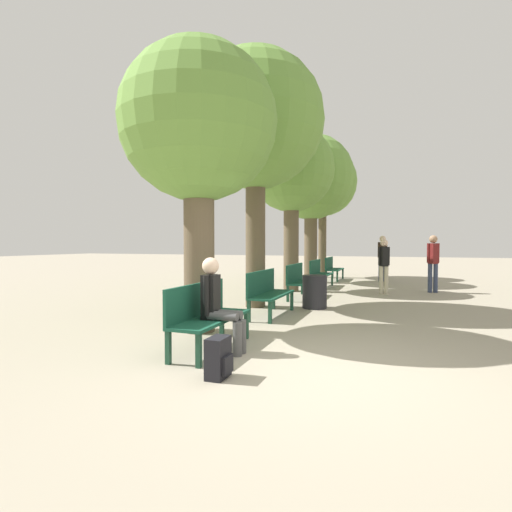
{
  "coord_description": "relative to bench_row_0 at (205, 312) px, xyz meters",
  "views": [
    {
      "loc": [
        0.95,
        -4.49,
        1.46
      ],
      "look_at": [
        -1.95,
        3.5,
        1.19
      ],
      "focal_mm": 28.0,
      "sensor_mm": 36.0,
      "label": 1
    }
  ],
  "objects": [
    {
      "name": "trash_bin",
      "position": [
        0.71,
        3.94,
        -0.14
      ],
      "size": [
        0.54,
        0.54,
        0.74
      ],
      "color": "#232328",
      "rests_on": "ground_plane"
    },
    {
      "name": "tree_row_4",
      "position": [
        -0.61,
        11.96,
        3.48
      ],
      "size": [
        2.86,
        2.86,
        5.46
      ],
      "color": "brown",
      "rests_on": "ground_plane"
    },
    {
      "name": "bench_row_4",
      "position": [
        0.0,
        10.86,
        0.0
      ],
      "size": [
        0.5,
        1.62,
        0.91
      ],
      "color": "#144733",
      "rests_on": "ground_plane"
    },
    {
      "name": "bench_row_3",
      "position": [
        0.0,
        8.14,
        0.0
      ],
      "size": [
        0.5,
        1.62,
        0.91
      ],
      "color": "#144733",
      "rests_on": "ground_plane"
    },
    {
      "name": "ground_plane",
      "position": [
        1.56,
        -0.39,
        -0.52
      ],
      "size": [
        80.0,
        80.0,
        0.0
      ],
      "primitive_type": "plane",
      "color": "gray"
    },
    {
      "name": "bench_row_0",
      "position": [
        0.0,
        0.0,
        0.0
      ],
      "size": [
        0.5,
        1.62,
        0.91
      ],
      "color": "#144733",
      "rests_on": "ground_plane"
    },
    {
      "name": "pedestrian_mid",
      "position": [
        2.07,
        7.16,
        0.39
      ],
      "size": [
        0.32,
        0.27,
        1.57
      ],
      "color": "beige",
      "rests_on": "ground_plane"
    },
    {
      "name": "pedestrian_far",
      "position": [
        3.42,
        7.92,
        0.45
      ],
      "size": [
        0.34,
        0.3,
        1.69
      ],
      "color": "#384260",
      "rests_on": "ground_plane"
    },
    {
      "name": "backpack",
      "position": [
        0.68,
        -1.0,
        -0.3
      ],
      "size": [
        0.23,
        0.32,
        0.44
      ],
      "color": "black",
      "rests_on": "ground_plane"
    },
    {
      "name": "tree_row_3",
      "position": [
        -0.61,
        9.64,
        3.32
      ],
      "size": [
        3.12,
        3.12,
        5.45
      ],
      "color": "brown",
      "rests_on": "ground_plane"
    },
    {
      "name": "pedestrian_near",
      "position": [
        1.87,
        11.0,
        0.48
      ],
      "size": [
        0.35,
        0.31,
        1.74
      ],
      "color": "#384260",
      "rests_on": "ground_plane"
    },
    {
      "name": "bench_row_1",
      "position": [
        0.0,
        2.71,
        0.0
      ],
      "size": [
        0.5,
        1.62,
        0.91
      ],
      "color": "#144733",
      "rests_on": "ground_plane"
    },
    {
      "name": "tree_row_1",
      "position": [
        -0.61,
        3.68,
        3.68
      ],
      "size": [
        3.12,
        3.12,
        5.81
      ],
      "color": "brown",
      "rests_on": "ground_plane"
    },
    {
      "name": "tree_row_0",
      "position": [
        -0.61,
        0.97,
        2.84
      ],
      "size": [
        2.58,
        2.58,
        4.73
      ],
      "color": "brown",
      "rests_on": "ground_plane"
    },
    {
      "name": "person_seated",
      "position": [
        0.24,
        -0.09,
        0.16
      ],
      "size": [
        0.59,
        0.34,
        1.27
      ],
      "color": "#4C4C4C",
      "rests_on": "ground_plane"
    },
    {
      "name": "tree_row_2",
      "position": [
        -0.61,
        6.85,
        3.12
      ],
      "size": [
        2.6,
        2.6,
        5.01
      ],
      "color": "brown",
      "rests_on": "ground_plane"
    },
    {
      "name": "bench_row_2",
      "position": [
        0.0,
        5.43,
        0.0
      ],
      "size": [
        0.5,
        1.62,
        0.91
      ],
      "color": "#144733",
      "rests_on": "ground_plane"
    }
  ]
}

